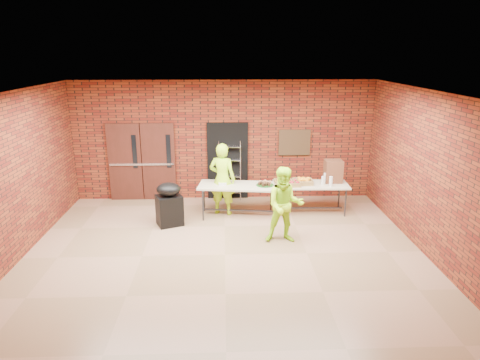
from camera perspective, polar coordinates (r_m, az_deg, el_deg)
name	(u,v)px	position (r m, az deg, el deg)	size (l,w,h in m)	color
room	(224,178)	(8.10, -2.13, 0.23)	(8.08, 7.08, 3.28)	olive
double_doors	(142,162)	(11.77, -12.92, 2.36)	(1.78, 0.12, 2.10)	#411912
dark_doorway	(228,161)	(11.58, -1.66, 2.54)	(1.10, 0.06, 2.10)	black
bronze_plaque	(294,142)	(11.62, 7.27, 4.98)	(0.85, 0.04, 0.70)	#3A2817
wire_rack	(230,171)	(11.51, -1.37, 1.20)	(0.59, 0.20, 1.61)	silver
table_left	(238,187)	(10.41, -0.26, -1.00)	(2.00, 1.02, 0.79)	#B9AD8D
table_right	(311,186)	(10.74, 9.40, -0.83)	(1.86, 0.82, 0.75)	#B9AD8D
basket_bananas	(283,182)	(10.60, 5.78, -0.24)	(0.44, 0.34, 0.14)	olive
basket_oranges	(302,181)	(10.66, 8.32, -0.19)	(0.49, 0.38, 0.15)	olive
basket_apples	(291,183)	(10.50, 6.85, -0.45)	(0.44, 0.34, 0.14)	olive
muffin_tray	(265,183)	(10.36, 3.36, -0.46)	(0.42, 0.42, 0.11)	#154C14
napkin_box	(223,184)	(10.40, -2.34, -0.48)	(0.19, 0.13, 0.06)	silver
coffee_dispenser	(333,171)	(10.92, 12.32, 1.16)	(0.42, 0.38, 0.56)	#59311E
cup_stack_front	(323,181)	(10.68, 10.98, -0.07)	(0.07, 0.07, 0.21)	silver
cup_stack_mid	(331,182)	(10.58, 12.01, -0.20)	(0.08, 0.08, 0.25)	silver
cup_stack_back	(325,178)	(10.84, 11.31, 0.26)	(0.08, 0.08, 0.25)	silver
covered_grill	(169,204)	(10.05, -9.42, -3.18)	(0.70, 0.65, 1.02)	black
volunteer_woman	(222,179)	(10.48, -2.37, 0.12)	(0.65, 0.43, 1.80)	#AFF61B
volunteer_man	(285,205)	(9.00, 6.01, -3.37)	(0.80, 0.62, 1.64)	#AFF61B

